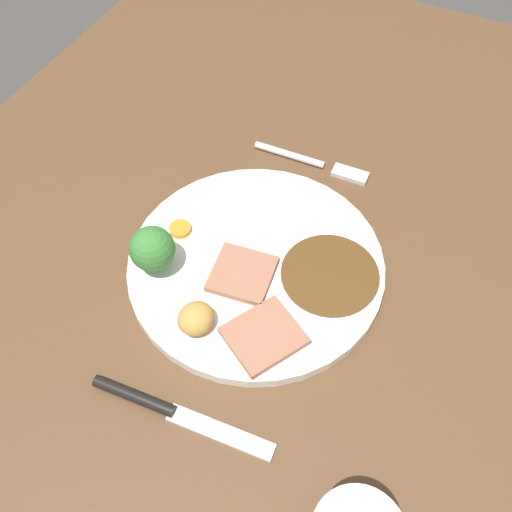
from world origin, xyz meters
The scene contains 10 objects.
dining_table centered at (0.00, 0.00, 1.80)cm, with size 120.00×84.00×3.60cm, color brown.
dinner_plate centered at (1.09, 2.55, 4.30)cm, with size 28.26×28.26×1.40cm, color white.
gravy_pool centered at (-0.75, 10.53, 5.15)cm, with size 10.67×10.67×0.30cm, color #563819.
meat_slice_main centered at (9.19, 7.36, 5.40)cm, with size 7.03×6.33×0.80cm, color #9E664C.
meat_slice_under centered at (3.47, 2.07, 5.40)cm, with size 6.34×6.38×0.80cm, color #9E664C.
roast_potato_left centered at (10.87, 0.62, 6.37)cm, with size 3.56×3.89×2.75cm, color #BC8C42.
carrot_coin_front centered at (0.97, -7.11, 5.30)cm, with size 2.50×2.50×0.60cm, color orange.
broccoli_floret centered at (6.47, -6.90, 8.22)cm, with size 4.88×4.88×5.72cm.
fork centered at (-16.78, 2.17, 3.99)cm, with size 2.16×15.29×0.90cm.
knife centered at (19.60, 2.00, 4.05)cm, with size 2.72×18.56×1.20cm.
Camera 1 is at (33.66, 18.33, 55.94)cm, focal length 39.95 mm.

